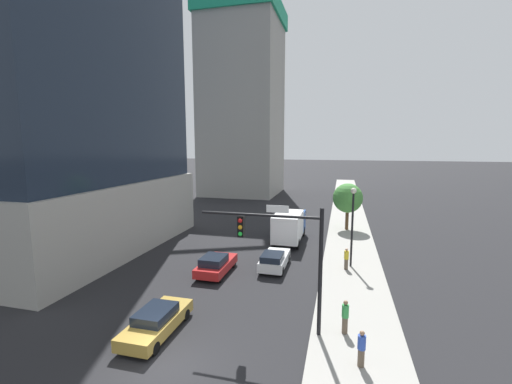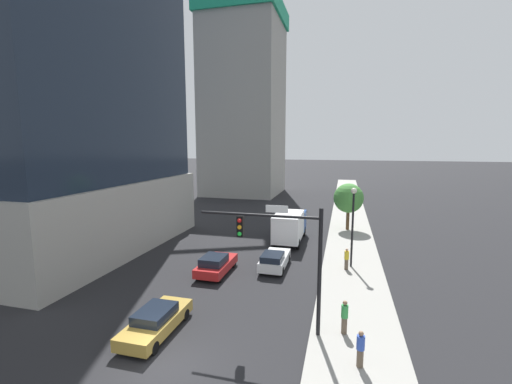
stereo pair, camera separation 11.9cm
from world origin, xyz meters
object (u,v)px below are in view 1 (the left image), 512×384
(pedestrian_yellow_shirt, at_px, (346,259))
(pedestrian_green_shirt, at_px, (345,316))
(box_truck, at_px, (289,225))
(car_white, at_px, (274,260))
(car_red, at_px, (216,264))
(car_gold, at_px, (157,321))
(construction_building, at_px, (243,94))
(pedestrian_blue_shirt, at_px, (361,348))
(traffic_light_pole, at_px, (283,245))
(street_tree, at_px, (348,198))
(street_lamp, at_px, (353,216))

(pedestrian_yellow_shirt, bearing_deg, pedestrian_green_shirt, -90.93)
(box_truck, bearing_deg, pedestrian_green_shirt, -71.42)
(car_white, bearing_deg, car_red, -153.10)
(car_gold, relative_size, pedestrian_green_shirt, 2.67)
(construction_building, bearing_deg, box_truck, -65.78)
(pedestrian_blue_shirt, bearing_deg, pedestrian_yellow_shirt, 92.55)
(construction_building, relative_size, pedestrian_yellow_shirt, 26.53)
(car_red, bearing_deg, pedestrian_green_shirt, -33.24)
(construction_building, xyz_separation_m, car_red, (9.87, -40.18, -18.07))
(pedestrian_blue_shirt, xyz_separation_m, pedestrian_yellow_shirt, (-0.50, 11.33, 0.02))
(car_gold, relative_size, pedestrian_yellow_shirt, 2.80)
(traffic_light_pole, relative_size, car_red, 1.50)
(construction_building, height_order, car_red, construction_building)
(traffic_light_pole, height_order, pedestrian_yellow_shirt, traffic_light_pole)
(street_tree, distance_m, car_white, 14.69)
(street_lamp, relative_size, car_red, 1.43)
(pedestrian_green_shirt, bearing_deg, car_gold, -166.81)
(car_red, height_order, car_gold, car_red)
(construction_building, bearing_deg, pedestrian_blue_shirt, -67.96)
(street_lamp, height_order, car_white, street_lamp)
(car_red, xyz_separation_m, pedestrian_yellow_shirt, (9.30, 2.91, 0.26))
(street_lamp, height_order, pedestrian_yellow_shirt, street_lamp)
(construction_building, xyz_separation_m, street_lamp, (19.52, -36.48, -14.68))
(car_white, height_order, pedestrian_yellow_shirt, pedestrian_yellow_shirt)
(car_white, bearing_deg, pedestrian_blue_shirt, -60.85)
(box_truck, distance_m, pedestrian_green_shirt, 16.25)
(street_lamp, height_order, street_tree, street_lamp)
(construction_building, height_order, pedestrian_blue_shirt, construction_building)
(pedestrian_green_shirt, bearing_deg, car_red, 146.76)
(street_tree, bearing_deg, traffic_light_pole, -98.90)
(construction_building, relative_size, pedestrian_green_shirt, 25.29)
(pedestrian_green_shirt, height_order, pedestrian_blue_shirt, pedestrian_green_shirt)
(street_lamp, height_order, pedestrian_blue_shirt, street_lamp)
(traffic_light_pole, height_order, car_red, traffic_light_pole)
(construction_building, distance_m, car_gold, 52.55)
(construction_building, xyz_separation_m, box_truck, (13.85, -30.79, -17.08))
(car_gold, bearing_deg, traffic_light_pole, 15.72)
(traffic_light_pole, xyz_separation_m, car_gold, (-6.06, -1.71, -3.92))
(traffic_light_pole, xyz_separation_m, pedestrian_blue_shirt, (3.74, -1.98, -3.62))
(traffic_light_pole, distance_m, street_lamp, 10.76)
(car_red, relative_size, pedestrian_green_shirt, 2.47)
(construction_building, bearing_deg, traffic_light_pole, -71.13)
(traffic_light_pole, height_order, pedestrian_green_shirt, traffic_light_pole)
(street_tree, xyz_separation_m, car_red, (-9.47, -15.33, -2.92))
(car_gold, bearing_deg, pedestrian_blue_shirt, -1.60)
(pedestrian_green_shirt, bearing_deg, car_white, 122.82)
(construction_building, bearing_deg, pedestrian_green_shirt, -67.61)
(traffic_light_pole, xyz_separation_m, car_white, (-2.08, 8.46, -3.85))
(car_red, distance_m, car_gold, 8.14)
(car_red, bearing_deg, street_lamp, 20.96)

